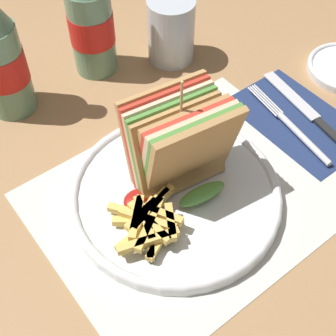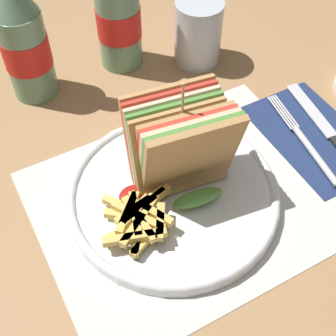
# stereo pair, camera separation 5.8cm
# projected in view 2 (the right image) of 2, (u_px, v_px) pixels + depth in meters

# --- Properties ---
(ground_plane) EXTENTS (4.00, 4.00, 0.00)m
(ground_plane) POSITION_uv_depth(u_px,v_px,m) (173.00, 199.00, 0.60)
(ground_plane) COLOR #9E754C
(placemat) EXTENTS (0.38, 0.30, 0.00)m
(placemat) POSITION_uv_depth(u_px,v_px,m) (189.00, 199.00, 0.60)
(placemat) COLOR silver
(placemat) RESTS_ON ground_plane
(plate_main) EXTENTS (0.27, 0.27, 0.02)m
(plate_main) POSITION_uv_depth(u_px,v_px,m) (176.00, 194.00, 0.59)
(plate_main) COLOR white
(plate_main) RESTS_ON ground_plane
(club_sandwich) EXTENTS (0.13, 0.11, 0.16)m
(club_sandwich) POSITION_uv_depth(u_px,v_px,m) (182.00, 146.00, 0.56)
(club_sandwich) COLOR tan
(club_sandwich) RESTS_ON plate_main
(fries_pile) EXTENTS (0.10, 0.09, 0.02)m
(fries_pile) POSITION_uv_depth(u_px,v_px,m) (138.00, 219.00, 0.54)
(fries_pile) COLOR #E0B756
(fries_pile) RESTS_ON plate_main
(ketchup_blob) EXTENTS (0.04, 0.03, 0.01)m
(ketchup_blob) POSITION_uv_depth(u_px,v_px,m) (133.00, 195.00, 0.57)
(ketchup_blob) COLOR maroon
(ketchup_blob) RESTS_ON plate_main
(napkin) EXTENTS (0.12, 0.19, 0.00)m
(napkin) POSITION_uv_depth(u_px,v_px,m) (313.00, 135.00, 0.67)
(napkin) COLOR navy
(napkin) RESTS_ON ground_plane
(fork) EXTENTS (0.04, 0.18, 0.01)m
(fork) POSITION_uv_depth(u_px,v_px,m) (308.00, 146.00, 0.64)
(fork) COLOR silver
(fork) RESTS_ON napkin
(knife) EXTENTS (0.04, 0.20, 0.00)m
(knife) POSITION_uv_depth(u_px,v_px,m) (326.00, 129.00, 0.67)
(knife) COLOR black
(knife) RESTS_ON napkin
(coke_bottle_near) EXTENTS (0.07, 0.07, 0.22)m
(coke_bottle_near) POSITION_uv_depth(u_px,v_px,m) (23.00, 39.00, 0.65)
(coke_bottle_near) COLOR slate
(coke_bottle_near) RESTS_ON ground_plane
(coke_bottle_far) EXTENTS (0.07, 0.07, 0.22)m
(coke_bottle_far) POSITION_uv_depth(u_px,v_px,m) (118.00, 10.00, 0.70)
(coke_bottle_far) COLOR slate
(coke_bottle_far) RESTS_ON ground_plane
(glass_near) EXTENTS (0.08, 0.08, 0.10)m
(glass_near) POSITION_uv_depth(u_px,v_px,m) (198.00, 32.00, 0.74)
(glass_near) COLOR silver
(glass_near) RESTS_ON ground_plane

